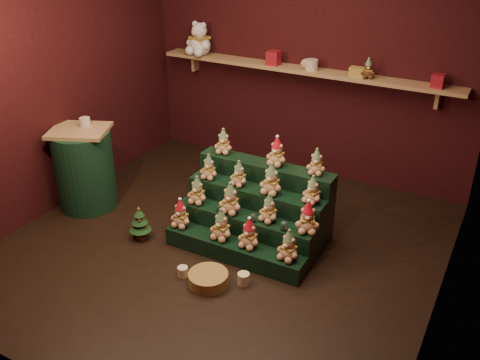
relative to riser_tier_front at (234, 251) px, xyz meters
The scene contains 41 objects.
ground 0.26m from the riser_tier_front, 151.07° to the left, with size 4.00×4.00×0.00m, color black.
back_wall 2.54m from the riser_tier_front, 95.52° to the left, with size 4.00×0.10×2.80m, color black.
front_wall 2.35m from the riser_tier_front, 96.18° to the right, with size 4.00×0.10×2.80m, color black.
left_wall 2.61m from the riser_tier_front, behind, with size 0.10×4.00×2.80m, color black.
right_wall 2.26m from the riser_tier_front, ahead, with size 0.10×4.00×2.80m, color black.
back_shelf 2.33m from the riser_tier_front, 96.01° to the left, with size 3.60×0.26×0.24m.
riser_tier_front is the anchor object (origin of this frame).
riser_tier_midfront 0.24m from the riser_tier_front, 90.00° to the left, with size 1.40×0.22×0.36m, color black.
riser_tier_midback 0.48m from the riser_tier_front, 90.00° to the left, with size 1.40×0.22×0.54m, color black.
riser_tier_back 0.71m from the riser_tier_front, 90.00° to the left, with size 1.40×0.22×0.72m, color black.
teddy_0 0.64m from the riser_tier_front, behind, with size 0.20×0.18×0.29m, color tan, non-canonical shape.
teddy_1 0.28m from the riser_tier_front, behind, with size 0.22×0.20×0.30m, color tan, non-canonical shape.
teddy_2 0.28m from the riser_tier_front, ahead, with size 0.21×0.19×0.29m, color tan, non-canonical shape.
teddy_3 0.60m from the riser_tier_front, ahead, with size 0.21×0.19×0.29m, color tan, non-canonical shape.
teddy_4 0.70m from the riser_tier_front, 157.93° to the left, with size 0.20×0.18×0.28m, color tan, non-canonical shape.
teddy_5 0.49m from the riser_tier_front, 126.00° to the left, with size 0.22×0.20×0.31m, color tan, non-canonical shape.
teddy_6 0.53m from the riser_tier_front, 44.65° to the left, with size 0.19×0.17×0.27m, color tan, non-canonical shape.
teddy_7 0.79m from the riser_tier_front, 20.95° to the left, with size 0.22×0.19×0.30m, color tan, non-canonical shape.
teddy_8 0.88m from the riser_tier_front, 140.71° to the left, with size 0.18×0.16×0.25m, color tan, non-canonical shape.
teddy_9 0.74m from the riser_tier_front, 112.67° to the left, with size 0.18×0.16×0.25m, color tan, non-canonical shape.
teddy_10 0.76m from the riser_tier_front, 69.17° to the left, with size 0.22×0.19×0.30m, color tan, non-canonical shape.
teddy_11 0.93m from the riser_tier_front, 38.07° to the left, with size 0.19×0.17×0.27m, color tan, non-canonical shape.
teddy_12 1.13m from the riser_tier_front, 126.07° to the left, with size 0.18×0.16×0.26m, color tan, non-canonical shape.
teddy_13 1.03m from the riser_tier_front, 81.59° to the left, with size 0.20×0.18×0.28m, color tan, non-canonical shape.
teddy_14 1.13m from the riser_tier_front, 53.31° to the left, with size 0.18×0.16×0.25m, color tan, non-canonical shape.
snow_globe_a 0.42m from the riser_tier_front, 146.02° to the left, with size 0.06×0.06×0.08m.
snow_globe_b 0.37m from the riser_tier_front, 54.24° to the left, with size 0.06×0.06×0.08m.
snow_globe_c 0.56m from the riser_tier_front, 20.47° to the left, with size 0.07×0.07×0.09m.
side_table 1.95m from the riser_tier_front, behind, with size 0.74×0.69×0.90m.
table_ornament 2.11m from the riser_tier_front, behind, with size 0.11×0.11×0.09m, color beige.
mini_christmas_tree 1.00m from the riser_tier_front, behind, with size 0.22×0.22×0.37m.
mug_left 0.53m from the riser_tier_front, 120.85° to the right, with size 0.10×0.10×0.10m, color beige.
mug_right 0.39m from the riser_tier_front, 48.06° to the right, with size 0.11×0.11×0.11m, color beige.
wicker_basket 0.44m from the riser_tier_front, 91.45° to the right, with size 0.35×0.35×0.11m, color #A48242.
white_bear 2.91m from the riser_tier_front, 128.67° to the left, with size 0.36×0.33×0.51m, color silver, non-canonical shape.
brown_bear 2.43m from the riser_tier_front, 74.22° to the left, with size 0.15×0.14×0.21m, color #4C2719, non-canonical shape.
gift_tin_red_a 2.43m from the riser_tier_front, 105.97° to the left, with size 0.14×0.14×0.16m, color #AD1A2A.
gift_tin_cream 2.35m from the riser_tier_front, 92.65° to the left, with size 0.14×0.14×0.12m, color beige.
gift_tin_red_b 2.68m from the riser_tier_front, 57.07° to the left, with size 0.12×0.12×0.14m, color #AD1A2A.
shelf_plush_ball 2.36m from the riser_tier_front, 94.67° to the left, with size 0.12×0.12×0.12m, color tan.
scarf_gift_box 2.39m from the riser_tier_front, 77.52° to the left, with size 0.16×0.10×0.10m, color orange.
Camera 1 is at (2.25, -3.73, 2.96)m, focal length 40.00 mm.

